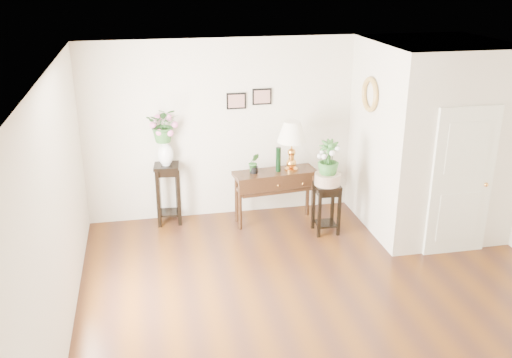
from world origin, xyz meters
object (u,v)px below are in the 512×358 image
object	(u,v)px
table_lamp	(292,148)
plant_stand_b	(326,208)
plant_stand_a	(168,194)
console_table	(275,197)

from	to	relation	value
table_lamp	plant_stand_b	xyz separation A→B (m)	(0.42, -0.50, -0.81)
plant_stand_a	plant_stand_b	distance (m)	2.44
console_table	plant_stand_b	bearing A→B (deg)	-42.68
plant_stand_a	plant_stand_b	world-z (taller)	plant_stand_a
table_lamp	plant_stand_a	bearing A→B (deg)	170.00
console_table	plant_stand_b	size ratio (longest dim) A/B	1.65
table_lamp	plant_stand_b	distance (m)	1.04
console_table	plant_stand_a	world-z (taller)	plant_stand_a
console_table	table_lamp	world-z (taller)	table_lamp
console_table	plant_stand_b	xyz separation A→B (m)	(0.67, -0.50, -0.04)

